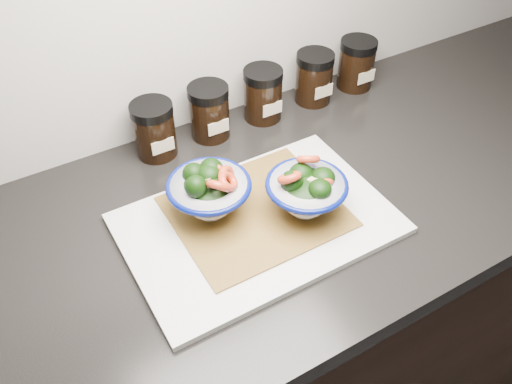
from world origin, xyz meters
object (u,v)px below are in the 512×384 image
bowl_right (306,191)px  spice_jar_c (263,94)px  spice_jar_b (209,112)px  spice_jar_a (154,130)px  spice_jar_e (356,64)px  spice_jar_d (314,78)px  bowl_left (209,191)px  cutting_board (258,223)px

bowl_right → spice_jar_c: (0.09, 0.29, -0.00)m
bowl_right → spice_jar_b: 0.30m
spice_jar_a → spice_jar_e: same height
spice_jar_c → spice_jar_b: bearing=180.0°
spice_jar_b → spice_jar_c: size_ratio=1.00×
spice_jar_a → spice_jar_c: same height
spice_jar_d → spice_jar_e: size_ratio=1.00×
bowl_left → spice_jar_c: size_ratio=1.27×
cutting_board → spice_jar_c: (0.17, 0.27, 0.05)m
cutting_board → spice_jar_b: spice_jar_b is taller
cutting_board → spice_jar_d: bearing=42.0°
spice_jar_c → spice_jar_e: size_ratio=1.00×
bowl_left → spice_jar_d: bowl_left is taller
spice_jar_a → spice_jar_c: (0.24, 0.00, 0.00)m
spice_jar_a → spice_jar_b: (0.12, 0.00, 0.00)m
spice_jar_b → spice_jar_d: 0.25m
cutting_board → spice_jar_b: size_ratio=3.98×
spice_jar_d → spice_jar_e: (0.12, 0.00, 0.00)m
spice_jar_b → spice_jar_c: same height
spice_jar_a → spice_jar_d: (0.37, 0.00, 0.00)m
bowl_left → spice_jar_e: bearing=23.9°
spice_jar_a → spice_jar_c: bearing=0.0°
bowl_left → spice_jar_e: (0.48, 0.21, -0.01)m
cutting_board → spice_jar_b: (0.05, 0.27, 0.05)m
bowl_right → spice_jar_c: bearing=72.7°
spice_jar_a → spice_jar_d: same height
spice_jar_c → spice_jar_e: same height
bowl_right → spice_jar_e: bearing=41.0°
spice_jar_d → bowl_left: bearing=-149.6°
cutting_board → spice_jar_d: size_ratio=3.98×
bowl_left → spice_jar_e: size_ratio=1.27×
spice_jar_a → spice_jar_c: 0.24m
spice_jar_d → spice_jar_c: bearing=180.0°
spice_jar_c → bowl_left: bearing=-137.6°
spice_jar_e → spice_jar_d: bearing=180.0°
spice_jar_c → spice_jar_e: 0.25m
spice_jar_e → spice_jar_a: bearing=180.0°
spice_jar_a → spice_jar_b: size_ratio=1.00×
cutting_board → spice_jar_c: spice_jar_c is taller
bowl_right → spice_jar_b: bowl_right is taller
bowl_right → spice_jar_e: size_ratio=1.24×
bowl_right → spice_jar_a: 0.33m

